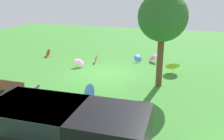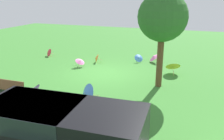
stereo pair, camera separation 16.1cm
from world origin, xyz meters
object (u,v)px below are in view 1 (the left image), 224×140
object	(u,v)px
parasol_yellow_0	(172,65)
parasol_purple_0	(35,89)
shade_tree	(163,18)
van_dark	(60,126)
parasol_blue_0	(138,58)
parasol_orange_0	(95,58)
parasol_red_0	(47,53)
parasol_pink_1	(80,61)
parasol_pink_2	(153,57)
parasol_blue_2	(87,94)
park_bench	(11,89)

from	to	relation	value
parasol_yellow_0	parasol_purple_0	bearing A→B (deg)	42.19
parasol_purple_0	shade_tree	bearing A→B (deg)	-150.64
van_dark	shade_tree	xyz separation A→B (m)	(-1.84, -6.39, 2.51)
shade_tree	parasol_blue_0	bearing A→B (deg)	-63.62
parasol_purple_0	parasol_orange_0	size ratio (longest dim) A/B	0.89
van_dark	parasol_yellow_0	size ratio (longest dim) A/B	4.49
parasol_blue_0	parasol_orange_0	size ratio (longest dim) A/B	1.13
parasol_blue_0	parasol_red_0	bearing A→B (deg)	5.98
parasol_pink_1	parasol_pink_2	world-z (taller)	parasol_pink_2
shade_tree	parasol_orange_0	world-z (taller)	shade_tree
van_dark	parasol_orange_0	xyz separation A→B (m)	(2.87, -9.34, -0.61)
parasol_red_0	parasol_blue_2	size ratio (longest dim) A/B	0.71
parasol_yellow_0	parasol_blue_2	xyz separation A→B (m)	(3.01, 5.32, -0.06)
parasol_pink_1	parasol_blue_2	distance (m)	5.45
parasol_pink_2	parasol_blue_2	size ratio (longest dim) A/B	1.00
van_dark	parasol_pink_2	bearing A→B (deg)	-94.34
parasol_orange_0	parasol_blue_2	xyz separation A→B (m)	(-2.17, 6.04, 0.15)
parasol_orange_0	parasol_pink_2	bearing A→B (deg)	-159.33
parasol_pink_2	parasol_blue_2	world-z (taller)	parasol_blue_2
parasol_orange_0	parasol_blue_2	bearing A→B (deg)	109.72
parasol_pink_1	parasol_yellow_0	bearing A→B (deg)	-174.07
parasol_red_0	parasol_purple_0	bearing A→B (deg)	119.09
parasol_blue_0	parasol_red_0	distance (m)	6.82
shade_tree	parasol_yellow_0	xyz separation A→B (m)	(-0.45, -2.23, -2.91)
parasol_yellow_0	parasol_purple_0	distance (m)	7.74
park_bench	parasol_pink_1	world-z (taller)	park_bench
park_bench	parasol_yellow_0	distance (m)	8.73
parasol_blue_0	parasol_orange_0	world-z (taller)	parasol_orange_0
parasol_blue_0	parasol_blue_2	xyz separation A→B (m)	(0.56, 7.11, 0.14)
parasol_yellow_0	park_bench	bearing A→B (deg)	42.91
parasol_blue_0	parasol_pink_2	xyz separation A→B (m)	(-0.96, -0.33, 0.08)
parasol_pink_2	parasol_yellow_0	bearing A→B (deg)	125.07
van_dark	parasol_purple_0	size ratio (longest dim) A/B	7.91
parasol_pink_1	parasol_blue_2	bearing A→B (deg)	119.76
park_bench	parasol_purple_0	distance (m)	1.02
van_dark	parasol_blue_2	world-z (taller)	van_dark
parasol_pink_2	parasol_blue_0	bearing A→B (deg)	18.70
parasol_pink_1	parasol_blue_2	size ratio (longest dim) A/B	0.76
parasol_pink_1	parasol_purple_0	size ratio (longest dim) A/B	1.27
park_bench	shade_tree	xyz separation A→B (m)	(-5.94, -3.72, 2.95)
parasol_red_0	parasol_orange_0	bearing A→B (deg)	175.00
parasol_pink_1	parasol_blue_0	bearing A→B (deg)	-143.89
parasol_blue_2	parasol_yellow_0	bearing A→B (deg)	-119.47
shade_tree	parasol_pink_1	xyz separation A→B (m)	(5.26, -1.63, -3.02)
parasol_pink_2	van_dark	bearing A→B (deg)	85.66
park_bench	parasol_orange_0	bearing A→B (deg)	-100.39
van_dark	parasol_red_0	bearing A→B (deg)	-54.44
parasol_yellow_0	parasol_blue_0	world-z (taller)	parasol_yellow_0
parasol_pink_2	parasol_orange_0	xyz separation A→B (m)	(3.69, 1.39, -0.09)
park_bench	parasol_blue_2	distance (m)	3.45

